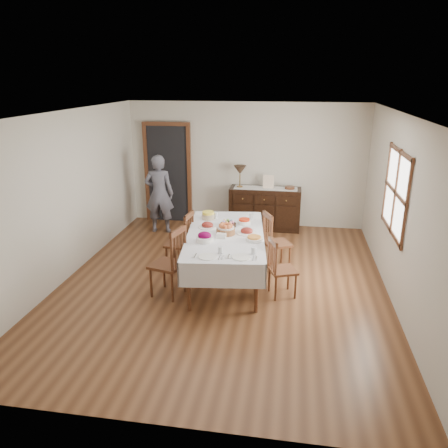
# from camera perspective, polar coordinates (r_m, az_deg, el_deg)

# --- Properties ---
(ground) EXTENTS (6.00, 6.00, 0.00)m
(ground) POSITION_cam_1_polar(r_m,az_deg,el_deg) (6.92, -0.13, -7.73)
(ground) COLOR brown
(room_shell) EXTENTS (5.02, 6.02, 2.65)m
(room_shell) POSITION_cam_1_polar(r_m,az_deg,el_deg) (6.79, -0.78, 6.46)
(room_shell) COLOR silver
(room_shell) RESTS_ON ground
(dining_table) EXTENTS (1.43, 2.41, 0.79)m
(dining_table) POSITION_cam_1_polar(r_m,az_deg,el_deg) (6.75, 0.18, -2.00)
(dining_table) COLOR silver
(dining_table) RESTS_ON ground
(chair_left_near) EXTENTS (0.54, 0.54, 1.07)m
(chair_left_near) POSITION_cam_1_polar(r_m,az_deg,el_deg) (6.39, -7.00, -4.89)
(chair_left_near) COLOR #562E1A
(chair_left_near) RESTS_ON ground
(chair_left_far) EXTENTS (0.45, 0.45, 0.99)m
(chair_left_far) POSITION_cam_1_polar(r_m,az_deg,el_deg) (7.25, -5.51, -2.22)
(chair_left_far) COLOR #562E1A
(chair_left_far) RESTS_ON ground
(chair_right_near) EXTENTS (0.48, 0.48, 0.89)m
(chair_right_near) POSITION_cam_1_polar(r_m,az_deg,el_deg) (6.43, 7.31, -5.62)
(chair_right_near) COLOR #562E1A
(chair_right_near) RESTS_ON ground
(chair_right_far) EXTENTS (0.54, 0.54, 0.98)m
(chair_right_far) POSITION_cam_1_polar(r_m,az_deg,el_deg) (7.31, 6.61, -2.14)
(chair_right_far) COLOR #562E1A
(chair_right_far) RESTS_ON ground
(sideboard) EXTENTS (1.47, 0.54, 0.88)m
(sideboard) POSITION_cam_1_polar(r_m,az_deg,el_deg) (9.24, 5.35, 2.04)
(sideboard) COLOR black
(sideboard) RESTS_ON ground
(person) EXTENTS (0.57, 0.40, 1.72)m
(person) POSITION_cam_1_polar(r_m,az_deg,el_deg) (9.01, -8.47, 4.25)
(person) COLOR #545360
(person) RESTS_ON ground
(bread_basket) EXTENTS (0.29, 0.29, 0.17)m
(bread_basket) POSITION_cam_1_polar(r_m,az_deg,el_deg) (6.68, 0.22, -0.69)
(bread_basket) COLOR brown
(bread_basket) RESTS_ON dining_table
(egg_basket) EXTENTS (0.26, 0.26, 0.11)m
(egg_basket) POSITION_cam_1_polar(r_m,az_deg,el_deg) (7.03, 0.56, -0.01)
(egg_basket) COLOR black
(egg_basket) RESTS_ON dining_table
(ham_platter_a) EXTENTS (0.30, 0.30, 0.11)m
(ham_platter_a) POSITION_cam_1_polar(r_m,az_deg,el_deg) (6.98, -2.18, -0.22)
(ham_platter_a) COLOR white
(ham_platter_a) RESTS_ON dining_table
(ham_platter_b) EXTENTS (0.32, 0.32, 0.11)m
(ham_platter_b) POSITION_cam_1_polar(r_m,az_deg,el_deg) (6.73, 2.99, -0.98)
(ham_platter_b) COLOR white
(ham_platter_b) RESTS_ON dining_table
(beet_bowl) EXTENTS (0.26, 0.26, 0.15)m
(beet_bowl) POSITION_cam_1_polar(r_m,az_deg,el_deg) (6.38, -2.55, -1.77)
(beet_bowl) COLOR white
(beet_bowl) RESTS_ON dining_table
(carrot_bowl) EXTENTS (0.22, 0.22, 0.09)m
(carrot_bowl) POSITION_cam_1_polar(r_m,az_deg,el_deg) (7.14, 2.66, 0.32)
(carrot_bowl) COLOR white
(carrot_bowl) RESTS_ON dining_table
(pineapple_bowl) EXTENTS (0.22, 0.22, 0.13)m
(pineapple_bowl) POSITION_cam_1_polar(r_m,az_deg,el_deg) (7.39, -2.08, 1.12)
(pineapple_bowl) COLOR tan
(pineapple_bowl) RESTS_ON dining_table
(casserole_dish) EXTENTS (0.25, 0.25, 0.07)m
(casserole_dish) POSITION_cam_1_polar(r_m,az_deg,el_deg) (6.44, 3.96, -1.92)
(casserole_dish) COLOR white
(casserole_dish) RESTS_ON dining_table
(butter_dish) EXTENTS (0.15, 0.11, 0.07)m
(butter_dish) POSITION_cam_1_polar(r_m,az_deg,el_deg) (6.53, -0.35, -1.54)
(butter_dish) COLOR white
(butter_dish) RESTS_ON dining_table
(setting_left) EXTENTS (0.43, 0.31, 0.10)m
(setting_left) POSITION_cam_1_polar(r_m,az_deg,el_deg) (5.90, -1.63, -3.99)
(setting_left) COLOR white
(setting_left) RESTS_ON dining_table
(setting_right) EXTENTS (0.43, 0.31, 0.10)m
(setting_right) POSITION_cam_1_polar(r_m,az_deg,el_deg) (5.88, 2.76, -4.06)
(setting_right) COLOR white
(setting_right) RESTS_ON dining_table
(glass_far_a) EXTENTS (0.06, 0.06, 0.11)m
(glass_far_a) POSITION_cam_1_polar(r_m,az_deg,el_deg) (7.41, -1.04, 1.12)
(glass_far_a) COLOR white
(glass_far_a) RESTS_ON dining_table
(glass_far_b) EXTENTS (0.07, 0.07, 0.11)m
(glass_far_b) POSITION_cam_1_polar(r_m,az_deg,el_deg) (7.37, 3.57, 0.98)
(glass_far_b) COLOR white
(glass_far_b) RESTS_ON dining_table
(runner) EXTENTS (1.30, 0.35, 0.01)m
(runner) POSITION_cam_1_polar(r_m,az_deg,el_deg) (9.10, 5.46, 4.70)
(runner) COLOR silver
(runner) RESTS_ON sideboard
(table_lamp) EXTENTS (0.26, 0.26, 0.46)m
(table_lamp) POSITION_cam_1_polar(r_m,az_deg,el_deg) (9.07, 2.10, 6.99)
(table_lamp) COLOR brown
(table_lamp) RESTS_ON sideboard
(picture_frame) EXTENTS (0.22, 0.08, 0.28)m
(picture_frame) POSITION_cam_1_polar(r_m,az_deg,el_deg) (9.06, 5.82, 5.50)
(picture_frame) COLOR beige
(picture_frame) RESTS_ON sideboard
(deco_bowl) EXTENTS (0.20, 0.20, 0.06)m
(deco_bowl) POSITION_cam_1_polar(r_m,az_deg,el_deg) (9.08, 8.59, 4.70)
(deco_bowl) COLOR #562E1A
(deco_bowl) RESTS_ON sideboard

